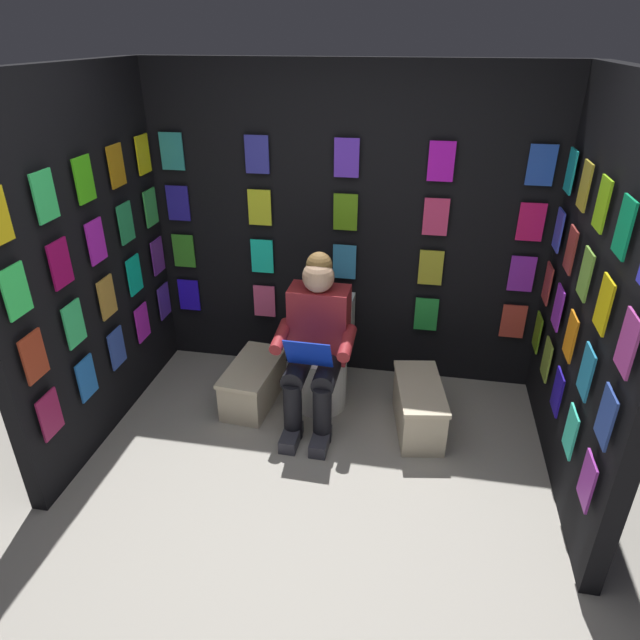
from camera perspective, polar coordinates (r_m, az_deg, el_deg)
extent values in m
plane|color=#9E998E|center=(3.20, -2.88, -22.31)|extent=(30.00, 30.00, 0.00)
cube|color=black|center=(4.13, 2.74, 9.19)|extent=(2.97, 0.10, 2.30)
cube|color=#2713F1|center=(4.60, -13.24, 2.51)|extent=(0.17, 0.01, 0.26)
cube|color=#EB5189|center=(4.40, -5.70, 1.94)|extent=(0.17, 0.01, 0.26)
cube|color=#D1486B|center=(4.28, 2.41, 1.28)|extent=(0.17, 0.01, 0.26)
cube|color=green|center=(4.25, 10.80, 0.58)|extent=(0.17, 0.01, 0.26)
cube|color=#C23C2F|center=(4.31, 19.14, -0.13)|extent=(0.17, 0.01, 0.26)
cube|color=#389125|center=(4.46, -13.76, 6.88)|extent=(0.17, 0.01, 0.26)
cube|color=#13F1CA|center=(4.25, -5.94, 6.50)|extent=(0.17, 0.01, 0.26)
cube|color=#338BC4|center=(4.12, 2.51, 5.96)|extent=(0.17, 0.01, 0.26)
cube|color=gold|center=(4.09, 11.26, 5.26)|extent=(0.17, 0.01, 0.26)
cube|color=purple|center=(4.16, 19.92, 4.45)|extent=(0.17, 0.01, 0.26)
cube|color=#281FA0|center=(4.35, -14.31, 11.50)|extent=(0.17, 0.01, 0.26)
cube|color=yellow|center=(4.13, -6.19, 11.36)|extent=(0.17, 0.01, 0.26)
cube|color=#579113|center=(4.00, 2.62, 10.96)|extent=(0.17, 0.01, 0.26)
cube|color=#E1336C|center=(3.97, 11.76, 10.27)|extent=(0.17, 0.01, 0.26)
cube|color=#E51561|center=(4.03, 20.77, 9.34)|extent=(0.17, 0.01, 0.26)
cube|color=teal|center=(4.26, -14.91, 16.33)|extent=(0.17, 0.01, 0.26)
cube|color=#3233A6|center=(4.04, -6.47, 16.47)|extent=(0.17, 0.01, 0.26)
cube|color=#5F2FD8|center=(3.91, 2.74, 16.23)|extent=(0.17, 0.01, 0.26)
cube|color=#C212CE|center=(3.88, 12.30, 15.56)|extent=(0.17, 0.01, 0.26)
cube|color=blue|center=(3.94, 21.70, 14.50)|extent=(0.17, 0.01, 0.26)
cube|color=black|center=(3.34, 26.37, 1.62)|extent=(0.10, 1.84, 2.30)
cube|color=#609217|center=(4.21, 21.35, -1.18)|extent=(0.01, 0.17, 0.26)
cube|color=#8CAC38|center=(3.89, 22.15, -3.76)|extent=(0.01, 0.17, 0.26)
cube|color=#1D1098|center=(3.59, 23.10, -6.79)|extent=(0.01, 0.17, 0.26)
cube|color=#39DEBB|center=(3.29, 24.25, -10.36)|extent=(0.01, 0.17, 0.26)
cube|color=purple|center=(3.01, 25.65, -14.62)|extent=(0.01, 0.17, 0.26)
cube|color=#B83A37|center=(4.06, 22.24, 3.47)|extent=(0.01, 0.17, 0.26)
cube|color=#A12EDD|center=(3.73, 23.16, 1.19)|extent=(0.01, 0.17, 0.26)
cube|color=orange|center=(3.40, 24.25, -1.54)|extent=(0.01, 0.17, 0.26)
cube|color=teal|center=(3.09, 25.57, -4.82)|extent=(0.01, 0.17, 0.26)
cube|color=#2A459A|center=(2.79, 27.20, -8.81)|extent=(0.01, 0.17, 0.26)
cube|color=#4050EE|center=(3.93, 23.20, 8.45)|extent=(0.01, 0.17, 0.26)
cube|color=maroon|center=(3.59, 24.25, 6.55)|extent=(0.01, 0.17, 0.26)
cube|color=#74AE3B|center=(3.25, 25.51, 4.25)|extent=(0.01, 0.17, 0.26)
cube|color=yellow|center=(2.93, 27.04, 1.43)|extent=(0.01, 0.17, 0.26)
cube|color=#AD3B94|center=(2.61, 28.94, -2.10)|extent=(0.01, 0.17, 0.26)
cube|color=#1CBDBF|center=(3.84, 24.25, 13.72)|extent=(0.01, 0.17, 0.26)
cube|color=gold|center=(3.49, 25.45, 12.28)|extent=(0.01, 0.17, 0.26)
cube|color=#8AD517|center=(3.14, 26.89, 10.52)|extent=(0.01, 0.17, 0.26)
cube|color=#0E995B|center=(2.80, 28.67, 8.32)|extent=(0.01, 0.17, 0.26)
cube|color=black|center=(3.77, -22.60, 5.24)|extent=(0.10, 1.84, 2.30)
cube|color=#951B4C|center=(3.47, -25.88, -8.70)|extent=(0.01, 0.17, 0.26)
cube|color=blue|center=(3.71, -22.74, -5.50)|extent=(0.01, 0.17, 0.26)
cube|color=#3452B5|center=(3.97, -20.04, -2.70)|extent=(0.01, 0.17, 0.26)
cube|color=#CF28D7|center=(4.25, -17.69, -0.26)|extent=(0.01, 0.17, 0.26)
cube|color=#5531AF|center=(4.54, -15.64, 1.88)|extent=(0.01, 0.17, 0.26)
cube|color=#A6371F|center=(3.28, -27.20, -3.35)|extent=(0.01, 0.17, 0.26)
cube|color=#38D775|center=(3.53, -23.83, -0.38)|extent=(0.01, 0.17, 0.26)
cube|color=gold|center=(3.81, -20.93, 2.18)|extent=(0.01, 0.17, 0.26)
cube|color=#0ED5B0|center=(4.10, -18.43, 4.39)|extent=(0.01, 0.17, 0.26)
cube|color=#69289A|center=(4.40, -16.25, 6.28)|extent=(0.01, 0.17, 0.26)
cube|color=#38EF63|center=(3.12, -28.66, 2.59)|extent=(0.01, 0.17, 0.26)
cube|color=#9D0E55|center=(3.39, -25.02, 5.23)|extent=(0.01, 0.17, 0.26)
cube|color=#BD23CA|center=(3.68, -21.91, 7.47)|extent=(0.01, 0.17, 0.26)
cube|color=#289F5A|center=(3.98, -19.23, 9.35)|extent=(0.01, 0.17, 0.26)
cube|color=green|center=(4.29, -16.91, 10.95)|extent=(0.01, 0.17, 0.26)
cube|color=#36DB69|center=(3.28, -26.32, 11.27)|extent=(0.01, 0.17, 0.26)
cube|color=#47CC18|center=(3.58, -22.97, 13.09)|extent=(0.01, 0.17, 0.26)
cube|color=#BE8113|center=(3.89, -20.10, 14.59)|extent=(0.01, 0.17, 0.26)
cube|color=yellow|center=(4.20, -17.63, 15.83)|extent=(0.01, 0.17, 0.26)
cylinder|color=white|center=(4.04, 0.01, -6.21)|extent=(0.38, 0.38, 0.40)
cylinder|color=white|center=(3.93, 0.01, -3.64)|extent=(0.41, 0.41, 0.02)
cube|color=white|center=(4.07, 0.75, 0.24)|extent=(0.38, 0.19, 0.36)
cylinder|color=white|center=(3.99, 0.51, -0.33)|extent=(0.39, 0.08, 0.39)
cube|color=maroon|center=(3.77, -0.07, -0.33)|extent=(0.40, 0.23, 0.52)
sphere|color=tan|center=(3.59, -0.17, 4.46)|extent=(0.21, 0.21, 0.21)
sphere|color=olive|center=(3.59, -0.07, 5.64)|extent=(0.17, 0.17, 0.17)
cylinder|color=black|center=(3.71, 0.82, -5.25)|extent=(0.16, 0.40, 0.15)
cylinder|color=black|center=(3.74, -2.20, -4.91)|extent=(0.16, 0.40, 0.15)
cylinder|color=black|center=(3.69, 0.25, -9.70)|extent=(0.12, 0.12, 0.42)
cylinder|color=black|center=(3.73, -2.80, -9.31)|extent=(0.12, 0.12, 0.42)
cube|color=#33333D|center=(3.75, 0.06, -12.28)|extent=(0.12, 0.26, 0.09)
cube|color=#33333D|center=(3.79, -2.97, -11.87)|extent=(0.12, 0.26, 0.09)
cylinder|color=maroon|center=(3.59, 2.78, -2.35)|extent=(0.09, 0.31, 0.13)
cylinder|color=maroon|center=(3.67, -4.01, -1.65)|extent=(0.09, 0.31, 0.13)
cube|color=#0C2AC2|center=(3.50, -1.21, -3.49)|extent=(0.30, 0.14, 0.23)
cube|color=beige|center=(4.13, -6.79, -6.59)|extent=(0.35, 0.63, 0.28)
cube|color=beige|center=(4.05, -6.91, -4.76)|extent=(0.37, 0.66, 0.03)
cube|color=beige|center=(3.89, 10.02, -8.94)|extent=(0.37, 0.65, 0.32)
cube|color=beige|center=(3.79, 10.24, -6.82)|extent=(0.39, 0.68, 0.03)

